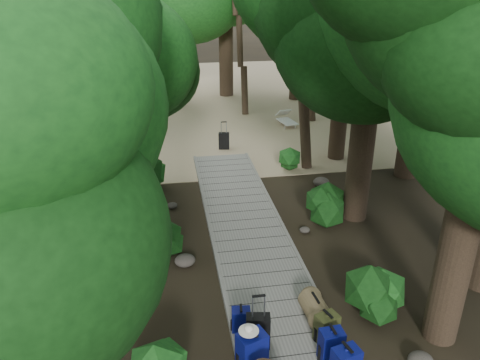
{
  "coord_description": "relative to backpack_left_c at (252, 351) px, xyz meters",
  "views": [
    {
      "loc": [
        -1.95,
        -9.02,
        6.27
      ],
      "look_at": [
        0.0,
        2.7,
        1.0
      ],
      "focal_mm": 35.0,
      "sensor_mm": 36.0,
      "label": 1
    }
  ],
  "objects": [
    {
      "name": "shrub_left_c",
      "position": [
        -1.67,
        7.91,
        -0.02
      ],
      "size": [
        1.18,
        1.18,
        1.06
      ],
      "primitive_type": null,
      "color": "#144315",
      "rests_on": "ground"
    },
    {
      "name": "rock_left_c",
      "position": [
        -0.92,
        3.49,
        -0.42
      ],
      "size": [
        0.49,
        0.44,
        0.27
      ],
      "primitive_type": null,
      "color": "#4C473F",
      "rests_on": "ground"
    },
    {
      "name": "tree_back_d",
      "position": [
        -4.22,
        17.04,
        3.01
      ],
      "size": [
        4.27,
        4.27,
        7.12
      ],
      "primitive_type": null,
      "color": "black",
      "rests_on": "ground"
    },
    {
      "name": "rock_left_d",
      "position": [
        -1.12,
        6.48,
        -0.47
      ],
      "size": [
        0.31,
        0.28,
        0.17
      ],
      "primitive_type": null,
      "color": "#4C473F",
      "rests_on": "ground"
    },
    {
      "name": "tree_left_a",
      "position": [
        -2.66,
        -0.53,
        2.97
      ],
      "size": [
        4.22,
        4.22,
        7.04
      ],
      "primitive_type": null,
      "color": "black",
      "rests_on": "ground"
    },
    {
      "name": "rock_right_b",
      "position": [
        3.31,
        1.6,
        -0.44
      ],
      "size": [
        0.41,
        0.37,
        0.23
      ],
      "primitive_type": null,
      "color": "#4C473F",
      "rests_on": "ground"
    },
    {
      "name": "rock_right_c",
      "position": [
        2.28,
        4.5,
        -0.47
      ],
      "size": [
        0.28,
        0.25,
        0.15
      ],
      "primitive_type": null,
      "color": "#4C473F",
      "rests_on": "ground"
    },
    {
      "name": "boardwalk",
      "position": [
        0.79,
        4.22,
        -0.49
      ],
      "size": [
        2.0,
        12.0,
        0.12
      ],
      "primitive_type": "cube",
      "color": "gray",
      "rests_on": "ground"
    },
    {
      "name": "lone_suitcase_on_sand",
      "position": [
        1.04,
        11.18,
        -0.21
      ],
      "size": [
        0.44,
        0.3,
        0.63
      ],
      "primitive_type": null,
      "rotation": [
        0.0,
        0.0,
        -0.18
      ],
      "color": "black",
      "rests_on": "sand_beach"
    },
    {
      "name": "tree_back_a",
      "position": [
        -0.71,
        18.42,
        4.36
      ],
      "size": [
        5.67,
        5.67,
        9.81
      ],
      "primitive_type": null,
      "color": "black",
      "rests_on": "ground"
    },
    {
      "name": "backpack_left_c",
      "position": [
        0.0,
        0.0,
        0.0
      ],
      "size": [
        0.55,
        0.47,
        0.86
      ],
      "primitive_type": null,
      "rotation": [
        0.0,
        0.0,
        0.35
      ],
      "color": "navy",
      "rests_on": "boardwalk"
    },
    {
      "name": "ground",
      "position": [
        0.79,
        3.22,
        -0.55
      ],
      "size": [
        120.0,
        120.0,
        0.0
      ],
      "primitive_type": "plane",
      "color": "black",
      "rests_on": "ground"
    },
    {
      "name": "rock_left_b",
      "position": [
        -2.18,
        1.55,
        -0.45
      ],
      "size": [
        0.37,
        0.34,
        0.21
      ],
      "primitive_type": null,
      "color": "#4C473F",
      "rests_on": "ground"
    },
    {
      "name": "tree_left_c",
      "position": [
        -2.56,
        6.52,
        3.06
      ],
      "size": [
        4.15,
        4.15,
        7.22
      ],
      "primitive_type": null,
      "color": "black",
      "rests_on": "ground"
    },
    {
      "name": "tree_right_c",
      "position": [
        3.9,
        5.11,
        4.19
      ],
      "size": [
        5.47,
        5.47,
        9.48
      ],
      "primitive_type": null,
      "color": "black",
      "rests_on": "ground"
    },
    {
      "name": "tree_right_e",
      "position": [
        5.0,
        9.57,
        3.71
      ],
      "size": [
        4.73,
        4.73,
        8.52
      ],
      "primitive_type": null,
      "color": "black",
      "rests_on": "ground"
    },
    {
      "name": "tree_right_f",
      "position": [
        7.49,
        13.27,
        4.52
      ],
      "size": [
        5.68,
        5.68,
        10.14
      ],
      "primitive_type": null,
      "color": "black",
      "rests_on": "ground"
    },
    {
      "name": "shrub_right_a",
      "position": [
        2.71,
        1.07,
        -0.04
      ],
      "size": [
        1.13,
        1.13,
        1.02
      ],
      "primitive_type": null,
      "color": "#144315",
      "rests_on": "ground"
    },
    {
      "name": "sand_beach",
      "position": [
        0.79,
        19.22,
        -0.54
      ],
      "size": [
        40.0,
        22.0,
        0.02
      ],
      "primitive_type": "cube",
      "color": "tan",
      "rests_on": "ground"
    },
    {
      "name": "backpack_left_d",
      "position": [
        -0.01,
        1.0,
        -0.17
      ],
      "size": [
        0.37,
        0.29,
        0.53
      ],
      "primitive_type": null,
      "rotation": [
        0.0,
        0.0,
        -0.12
      ],
      "color": "navy",
      "rests_on": "boardwalk"
    },
    {
      "name": "rock_right_a",
      "position": [
        2.94,
        -0.26,
        -0.43
      ],
      "size": [
        0.44,
        0.4,
        0.24
      ],
      "primitive_type": null,
      "color": "#4C473F",
      "rests_on": "ground"
    },
    {
      "name": "sun_lounger",
      "position": [
        4.24,
        13.73,
        -0.24
      ],
      "size": [
        0.89,
        1.88,
        0.58
      ],
      "primitive_type": null,
      "rotation": [
        0.0,
        0.0,
        0.18
      ],
      "color": "silver",
      "rests_on": "sand_beach"
    },
    {
      "name": "palm_right_b",
      "position": [
        5.55,
        14.54,
        3.8
      ],
      "size": [
        4.5,
        4.5,
        8.69
      ],
      "primitive_type": null,
      "color": "#133A10",
      "rests_on": "ground"
    },
    {
      "name": "hat_white",
      "position": [
        -0.06,
        0.0,
        0.49
      ],
      "size": [
        0.33,
        0.33,
        0.11
      ],
      "primitive_type": null,
      "color": "silver",
      "rests_on": "backpack_left_c"
    },
    {
      "name": "shrub_left_b",
      "position": [
        -1.33,
        3.87,
        -0.11
      ],
      "size": [
        0.98,
        0.98,
        0.88
      ],
      "primitive_type": null,
      "color": "#144315",
      "rests_on": "ground"
    },
    {
      "name": "shrub_right_c",
      "position": [
        2.96,
        8.71,
        -0.16
      ],
      "size": [
        0.86,
        0.86,
        0.77
      ],
      "primitive_type": null,
      "color": "#144315",
      "rests_on": "ground"
    },
    {
      "name": "backpack_right_d",
      "position": [
        1.47,
        0.49,
        -0.13
      ],
      "size": [
        0.47,
        0.4,
        0.61
      ],
      "primitive_type": null,
      "rotation": [
        0.0,
        0.0,
        0.34
      ],
      "color": "#3C421D",
      "rests_on": "boardwalk"
    },
    {
      "name": "palm_left_a",
      "position": [
        -4.21,
        9.89,
        3.33
      ],
      "size": [
        4.88,
        4.88,
        7.76
      ],
      "primitive_type": null,
      "color": "#133A10",
      "rests_on": "ground"
    },
    {
      "name": "backpack_right_c",
      "position": [
        1.39,
        0.03,
        -0.09
      ],
      "size": [
        0.41,
        0.3,
        0.68
      ],
      "primitive_type": null,
      "rotation": [
        0.0,
        0.0,
        0.06
      ],
      "color": "navy",
      "rests_on": "boardwalk"
    },
    {
      "name": "kayak",
      "position": [
        -3.1,
        12.87,
        -0.37
      ],
      "size": [
        1.7,
        3.33,
        0.33
      ],
      "primitive_type": "ellipsoid",
      "rotation": [
        0.0,
        0.0,
        0.32
      ],
      "color": "#B5210F",
      "rests_on": "sand_beach"
    },
    {
      "name": "tree_right_d",
      "position": [
        6.74,
        7.62,
        4.69
      ],
      "size": [
        5.72,
        5.72,
        10.48
      ],
      "primitive_type": null,
      "color": "black",
      "rests_on": "ground"
    },
    {
      "name": "duffel_right_khaki",
      "position": [
        1.46,
        1.11,
        -0.21
      ],
      "size": [
        0.5,
        0.71,
        0.45
      ],
      "primitive_type": null,
      "rotation": [
        0.0,
        0.0,
        0.08
      ],
      "color": "olive",
      "rests_on": "boardwalk"
    },
    {
      "name": "palm_right_c",
      "position": [
        2.94,
        16.03,
        2.84
      ],
      "size": [
        4.26,
        4.26,
        6.78
      ],
      "primitive_type": null,
      "color": "#133A10",
      "rests_on": "ground"
    },
    {
      "name": "suitcase_on_boardwalk",
      "position": [
        0.22,
        0.56,
        -0.1
      ],
      "size": [
        0.46,
        0.3,
        0.66
      ],
      "primitive_type": null,
      "rotation": [
        0.0,
        0.0,
        -0.16
      ],
      "color": "black",
      "rests_on": "boardwalk"
    },
    {
      "name": "tree_back_c",
      "position": [
        5.9,
        18.36,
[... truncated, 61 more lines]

